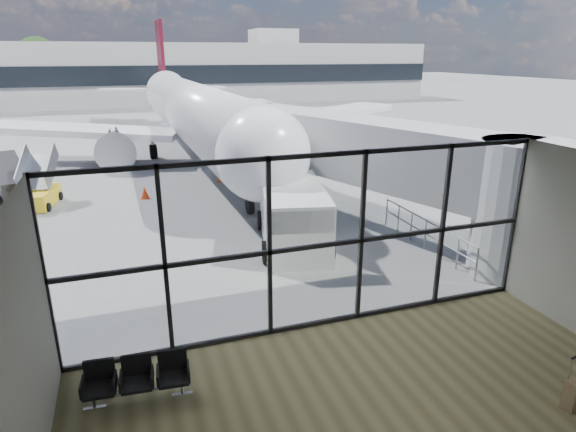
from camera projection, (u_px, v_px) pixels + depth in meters
ground at (167, 123)px, 48.26m from camera, size 220.00×220.00×0.00m
lounge_shell at (437, 333)px, 7.24m from camera, size 12.02×8.01×4.51m
glass_curtain_wall at (317, 244)px, 11.67m from camera, size 12.10×0.12×4.50m
jet_bridge at (364, 155)px, 19.35m from camera, size 8.00×16.50×4.33m
apron_railing at (425, 230)px, 17.01m from camera, size 0.06×5.46×1.11m
far_terminal at (145, 72)px, 66.44m from camera, size 80.00×12.20×11.00m
tree_5 at (38, 59)px, 70.50m from camera, size 6.27×6.27×9.03m
seating_row at (137, 376)px, 9.63m from camera, size 2.08×0.73×0.92m
suitcase at (575, 394)px, 9.38m from camera, size 0.45×0.36×1.13m
airliner at (191, 111)px, 32.87m from camera, size 32.34×37.42×9.64m
service_van at (293, 216)px, 17.29m from camera, size 3.25×5.31×2.16m
belt_loader at (14, 185)px, 23.06m from camera, size 2.70×4.41×1.93m
mobile_stairs at (37, 195)px, 21.96m from camera, size 1.99×3.20×2.11m
traffic_cone_a at (145, 193)px, 23.16m from camera, size 0.41×0.41×0.58m
traffic_cone_b at (221, 176)px, 26.22m from camera, size 0.46×0.46×0.65m
traffic_cone_c at (288, 185)px, 24.42m from camera, size 0.46×0.46×0.66m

